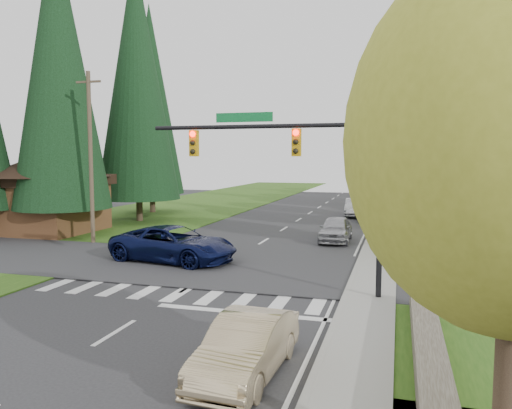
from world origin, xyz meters
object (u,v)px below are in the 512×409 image
at_px(parked_car_a, 336,229).
at_px(parked_car_b, 370,211).
at_px(parked_car_d, 360,203).
at_px(parked_car_e, 380,193).
at_px(parked_car_c, 355,208).
at_px(sedan_champagne, 246,346).
at_px(suv_navy, 174,244).

relative_size(parked_car_a, parked_car_b, 0.88).
height_order(parked_car_d, parked_car_e, parked_car_e).
distance_m(parked_car_a, parked_car_c, 13.54).
distance_m(parked_car_b, parked_car_e, 21.47).
xyz_separation_m(sedan_champagne, parked_car_a, (-0.30, 19.37, 0.06)).
height_order(sedan_champagne, parked_car_c, parked_car_c).
bearing_deg(parked_car_a, sedan_champagne, -90.16).
bearing_deg(parked_car_c, parked_car_a, -93.06).
bearing_deg(suv_navy, parked_car_d, -3.91).
xyz_separation_m(sedan_champagne, parked_car_b, (1.10, 30.39, 0.04)).
distance_m(parked_car_a, parked_car_e, 32.51).
xyz_separation_m(parked_car_b, parked_car_d, (-1.40, 8.28, -0.09)).
relative_size(parked_car_d, parked_car_e, 0.73).
bearing_deg(parked_car_d, suv_navy, -102.28).
xyz_separation_m(sedan_champagne, suv_navy, (-7.14, 11.20, 0.18)).
height_order(parked_car_c, parked_car_d, parked_car_c).
height_order(sedan_champagne, parked_car_e, parked_car_e).
height_order(suv_navy, parked_car_c, suv_navy).
xyz_separation_m(sedan_champagne, parked_car_d, (-0.30, 38.67, -0.05)).
relative_size(sedan_champagne, parked_car_a, 0.95).
xyz_separation_m(sedan_champagne, parked_car_e, (1.10, 51.86, 0.06)).
relative_size(suv_navy, parked_car_c, 1.36).
bearing_deg(parked_car_e, parked_car_d, -100.75).
bearing_deg(parked_car_b, parked_car_a, -103.79).
xyz_separation_m(suv_navy, parked_car_b, (8.24, 19.19, -0.14)).
distance_m(suv_navy, parked_car_e, 41.48).
bearing_deg(parked_car_e, parked_car_c, -98.92).
relative_size(sedan_champagne, parked_car_d, 1.11).
relative_size(suv_navy, parked_car_a, 1.41).
distance_m(parked_car_a, parked_car_d, 19.29).
height_order(parked_car_a, parked_car_e, parked_car_a).
bearing_deg(sedan_champagne, parked_car_a, 93.80).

